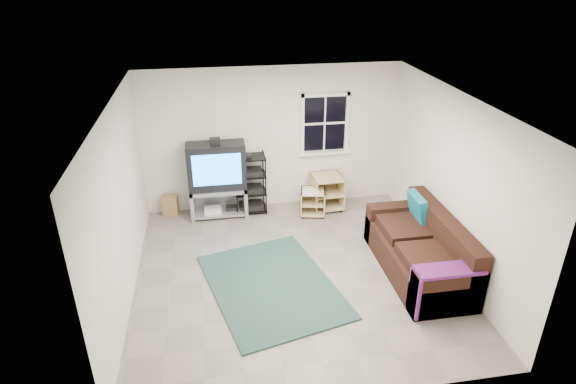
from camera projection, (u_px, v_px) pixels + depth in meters
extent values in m
plane|color=gray|center=(294.00, 273.00, 7.13)|extent=(4.60, 4.60, 0.00)
plane|color=white|center=(296.00, 102.00, 6.00)|extent=(4.60, 4.60, 0.00)
plane|color=silver|center=(272.00, 139.00, 8.61)|extent=(4.60, 0.00, 4.60)
plane|color=silver|center=(338.00, 301.00, 4.52)|extent=(4.60, 0.00, 4.60)
plane|color=silver|center=(120.00, 208.00, 6.22)|extent=(0.00, 4.60, 4.60)
plane|color=silver|center=(452.00, 183.00, 6.91)|extent=(0.00, 4.60, 4.60)
cube|color=black|center=(324.00, 123.00, 8.62)|extent=(0.80, 0.01, 1.02)
cube|color=white|center=(326.00, 95.00, 8.38)|extent=(0.88, 0.06, 0.06)
cube|color=white|center=(324.00, 152.00, 8.83)|extent=(0.98, 0.14, 0.05)
cube|color=white|center=(302.00, 125.00, 8.55)|extent=(0.06, 0.06, 1.10)
cube|color=white|center=(347.00, 122.00, 8.67)|extent=(0.06, 0.06, 1.10)
cube|color=white|center=(325.00, 123.00, 8.61)|extent=(0.78, 0.04, 0.04)
cube|color=#93939B|center=(218.00, 189.00, 8.55)|extent=(1.00, 0.50, 0.06)
cube|color=#93939B|center=(192.00, 203.00, 8.58)|extent=(0.06, 0.50, 0.55)
cube|color=#93939B|center=(245.00, 199.00, 8.72)|extent=(0.06, 0.50, 0.55)
cube|color=#93939B|center=(220.00, 211.00, 8.74)|extent=(0.88, 0.46, 0.04)
cube|color=#93939B|center=(219.00, 196.00, 8.86)|extent=(1.00, 0.04, 0.55)
cube|color=silver|center=(213.00, 210.00, 8.66)|extent=(0.30, 0.24, 0.08)
cube|color=black|center=(232.00, 208.00, 8.75)|extent=(0.20, 0.18, 0.06)
cube|color=black|center=(217.00, 166.00, 8.35)|extent=(1.00, 0.42, 0.82)
cube|color=#1E85FF|center=(217.00, 170.00, 8.15)|extent=(0.82, 0.01, 0.56)
cube|color=black|center=(215.00, 141.00, 8.15)|extent=(0.18, 0.13, 0.10)
cylinder|color=black|center=(237.00, 189.00, 8.46)|extent=(0.02, 0.02, 1.12)
cylinder|color=black|center=(266.00, 187.00, 8.54)|extent=(0.02, 0.02, 1.12)
cylinder|color=black|center=(235.00, 180.00, 8.79)|extent=(0.02, 0.02, 1.12)
cylinder|color=black|center=(263.00, 178.00, 8.87)|extent=(0.02, 0.02, 1.12)
cube|color=black|center=(251.00, 208.00, 8.89)|extent=(0.56, 0.41, 0.02)
cube|color=black|center=(251.00, 206.00, 8.86)|extent=(0.44, 0.33, 0.09)
cube|color=black|center=(251.00, 192.00, 8.74)|extent=(0.56, 0.41, 0.02)
cube|color=black|center=(250.00, 189.00, 8.72)|extent=(0.44, 0.33, 0.09)
cube|color=black|center=(250.00, 175.00, 8.59)|extent=(0.56, 0.41, 0.02)
cube|color=black|center=(250.00, 172.00, 8.57)|extent=(0.44, 0.33, 0.09)
cube|color=black|center=(249.00, 157.00, 8.44)|extent=(0.56, 0.41, 0.02)
cube|color=#CCB57E|center=(327.00, 177.00, 8.74)|extent=(0.57, 0.57, 0.02)
cube|color=#CCB57E|center=(326.00, 205.00, 8.99)|extent=(0.57, 0.57, 0.02)
cube|color=#CCB57E|center=(313.00, 192.00, 8.81)|extent=(0.05, 0.55, 0.59)
cube|color=#CCB57E|center=(340.00, 190.00, 8.91)|extent=(0.05, 0.55, 0.59)
cube|color=#CCB57E|center=(323.00, 185.00, 9.09)|extent=(0.50, 0.05, 0.59)
cube|color=#CCB57E|center=(327.00, 192.00, 8.87)|extent=(0.52, 0.55, 0.02)
cylinder|color=black|center=(318.00, 213.00, 8.77)|extent=(0.05, 0.05, 0.05)
cylinder|color=black|center=(334.00, 200.00, 9.24)|extent=(0.05, 0.05, 0.05)
cube|color=#CCB57E|center=(313.00, 191.00, 8.60)|extent=(0.51, 0.51, 0.02)
cube|color=#CCB57E|center=(313.00, 211.00, 8.78)|extent=(0.51, 0.51, 0.02)
cube|color=#CCB57E|center=(301.00, 201.00, 8.69)|extent=(0.11, 0.43, 0.43)
cube|color=#CCB57E|center=(324.00, 201.00, 8.68)|extent=(0.11, 0.43, 0.43)
cube|color=#CCB57E|center=(313.00, 196.00, 8.87)|extent=(0.39, 0.10, 0.43)
cube|color=#CCB57E|center=(313.00, 202.00, 8.69)|extent=(0.47, 0.48, 0.02)
cylinder|color=black|center=(303.00, 217.00, 8.64)|extent=(0.04, 0.04, 0.04)
cylinder|color=black|center=(322.00, 209.00, 8.94)|extent=(0.04, 0.04, 0.04)
cylinder|color=silver|center=(311.00, 192.00, 8.51)|extent=(0.30, 0.30, 0.02)
cube|color=black|center=(417.00, 259.00, 7.08)|extent=(0.95, 2.11, 0.44)
cube|color=black|center=(444.00, 231.00, 6.94)|extent=(0.25, 2.11, 0.45)
cube|color=black|center=(395.00, 222.00, 7.86)|extent=(0.95, 0.25, 0.65)
cube|color=black|center=(447.00, 292.00, 6.21)|extent=(0.95, 0.25, 0.65)
cube|color=black|center=(426.00, 259.00, 6.57)|extent=(0.63, 0.76, 0.14)
cube|color=black|center=(403.00, 228.00, 7.32)|extent=(0.63, 0.76, 0.14)
cube|color=#17758C|center=(418.00, 208.00, 7.39)|extent=(0.21, 0.51, 0.44)
cube|color=#0D1899|center=(450.00, 270.00, 6.06)|extent=(0.87, 0.32, 0.04)
cube|color=#0D1899|center=(414.00, 294.00, 6.14)|extent=(0.04, 0.32, 0.61)
cube|color=#321F16|center=(272.00, 285.00, 6.85)|extent=(2.11, 2.56, 0.03)
cube|color=#9E7346|center=(170.00, 205.00, 8.69)|extent=(0.30, 0.21, 0.39)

